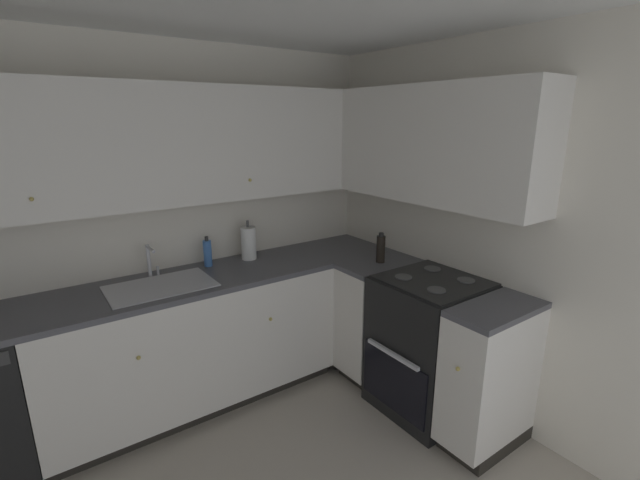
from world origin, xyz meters
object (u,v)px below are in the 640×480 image
(oven_range, at_px, (429,344))
(paper_towel_roll, at_px, (249,243))
(oil_bottle, at_px, (381,249))
(soap_bottle, at_px, (208,253))

(oven_range, relative_size, paper_towel_roll, 3.52)
(oven_range, xyz_separation_m, oil_bottle, (-0.02, 0.48, 0.55))
(paper_towel_roll, distance_m, oil_bottle, 0.97)
(soap_bottle, xyz_separation_m, paper_towel_roll, (0.31, -0.02, 0.03))
(soap_bottle, bearing_deg, paper_towel_roll, -3.69)
(oven_range, distance_m, paper_towel_roll, 1.46)
(oil_bottle, bearing_deg, soap_bottle, 148.56)
(oven_range, relative_size, oil_bottle, 4.84)
(oven_range, relative_size, soap_bottle, 4.93)
(soap_bottle, bearing_deg, oil_bottle, -31.44)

